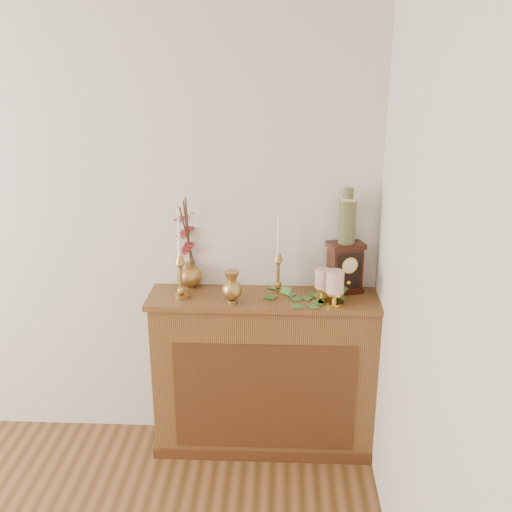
{
  "coord_description": "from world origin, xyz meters",
  "views": [
    {
      "loc": [
        1.49,
        -0.82,
        2.17
      ],
      "look_at": [
        1.35,
        2.05,
        1.17
      ],
      "focal_mm": 42.0,
      "sensor_mm": 36.0,
      "label": 1
    }
  ],
  "objects_px": {
    "bud_vase": "(232,287)",
    "ginger_jar": "(187,245)",
    "ceramic_vase": "(347,219)",
    "candlestick_left": "(180,270)",
    "mantel_clock": "(345,268)",
    "candlestick_center": "(278,266)"
  },
  "relations": [
    {
      "from": "ginger_jar",
      "to": "ceramic_vase",
      "type": "bearing_deg",
      "value": -3.42
    },
    {
      "from": "bud_vase",
      "to": "ginger_jar",
      "type": "distance_m",
      "value": 0.38
    },
    {
      "from": "bud_vase",
      "to": "ginger_jar",
      "type": "relative_size",
      "value": 0.34
    },
    {
      "from": "candlestick_center",
      "to": "mantel_clock",
      "type": "distance_m",
      "value": 0.36
    },
    {
      "from": "mantel_clock",
      "to": "bud_vase",
      "type": "bearing_deg",
      "value": 179.43
    },
    {
      "from": "candlestick_left",
      "to": "candlestick_center",
      "type": "relative_size",
      "value": 1.11
    },
    {
      "from": "candlestick_left",
      "to": "ginger_jar",
      "type": "relative_size",
      "value": 0.93
    },
    {
      "from": "ginger_jar",
      "to": "ceramic_vase",
      "type": "distance_m",
      "value": 0.87
    },
    {
      "from": "bud_vase",
      "to": "mantel_clock",
      "type": "height_order",
      "value": "mantel_clock"
    },
    {
      "from": "candlestick_left",
      "to": "bud_vase",
      "type": "height_order",
      "value": "candlestick_left"
    },
    {
      "from": "bud_vase",
      "to": "candlestick_left",
      "type": "bearing_deg",
      "value": 168.16
    },
    {
      "from": "ceramic_vase",
      "to": "candlestick_left",
      "type": "bearing_deg",
      "value": -171.39
    },
    {
      "from": "candlestick_center",
      "to": "bud_vase",
      "type": "relative_size",
      "value": 2.48
    },
    {
      "from": "candlestick_center",
      "to": "candlestick_left",
      "type": "bearing_deg",
      "value": -166.8
    },
    {
      "from": "candlestick_left",
      "to": "mantel_clock",
      "type": "xyz_separation_m",
      "value": [
        0.86,
        0.13,
        -0.02
      ]
    },
    {
      "from": "mantel_clock",
      "to": "ceramic_vase",
      "type": "bearing_deg",
      "value": 90.0
    },
    {
      "from": "candlestick_left",
      "to": "bud_vase",
      "type": "xyz_separation_m",
      "value": [
        0.27,
        -0.06,
        -0.07
      ]
    },
    {
      "from": "candlestick_left",
      "to": "ginger_jar",
      "type": "distance_m",
      "value": 0.2
    },
    {
      "from": "candlestick_left",
      "to": "mantel_clock",
      "type": "relative_size",
      "value": 1.74
    },
    {
      "from": "ceramic_vase",
      "to": "mantel_clock",
      "type": "bearing_deg",
      "value": -72.01
    },
    {
      "from": "candlestick_left",
      "to": "ginger_jar",
      "type": "bearing_deg",
      "value": 86.97
    },
    {
      "from": "bud_vase",
      "to": "candlestick_center",
      "type": "bearing_deg",
      "value": 36.97
    }
  ]
}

